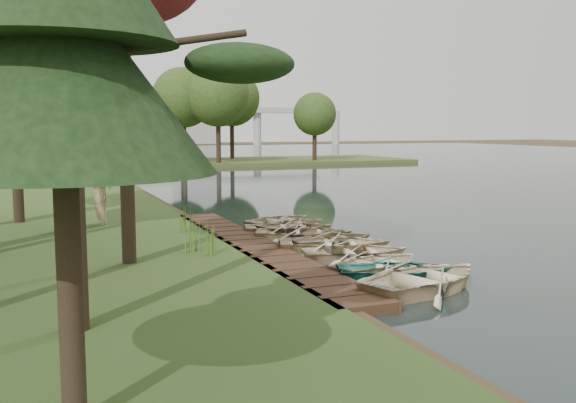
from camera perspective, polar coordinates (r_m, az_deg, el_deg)
name	(u,v)px	position (r m, az deg, el deg)	size (l,w,h in m)	color
ground	(298,250)	(22.08, 0.86, -4.29)	(300.00, 300.00, 0.00)	#3D2F1D
water	(546,179)	(55.58, 21.95, 1.87)	(130.00, 200.00, 0.05)	black
boardwalk	(253,248)	(21.50, -3.09, -4.19)	(1.60, 16.00, 0.30)	#372215
peninsula	(191,163)	(72.00, -8.64, 3.42)	(50.00, 14.00, 0.45)	#3D4920
far_trees	(159,106)	(71.24, -11.37, 8.32)	(45.60, 5.60, 8.80)	black
bridge	(134,113)	(141.55, -13.51, 7.64)	(95.90, 4.00, 8.60)	#A5A5A0
building_a	(194,108)	(164.61, -8.39, 8.25)	(10.00, 8.00, 18.00)	#A5A5A0
building_b	(45,119)	(165.05, -20.77, 6.85)	(8.00, 8.00, 12.00)	#A5A5A0
rowboat_0	(426,275)	(16.72, 12.15, -6.40)	(2.82, 3.95, 0.82)	beige
rowboat_1	(397,268)	(17.77, 9.65, -5.82)	(2.30, 3.22, 0.67)	teal
rowboat_2	(379,261)	(18.61, 8.06, -5.23)	(2.29, 3.21, 0.66)	beige
rowboat_3	(356,249)	(20.11, 6.08, -4.26)	(2.41, 3.37, 0.70)	beige
rowboat_4	(335,241)	(21.24, 4.21, -3.55)	(2.66, 3.73, 0.77)	beige
rowboat_5	(333,237)	(22.38, 4.04, -3.17)	(2.28, 3.19, 0.66)	beige
rowboat_6	(304,231)	(23.40, 1.40, -2.63)	(2.54, 3.56, 0.74)	beige
rowboat_7	(289,226)	(24.72, 0.09, -2.16)	(2.46, 3.44, 0.71)	beige
rowboat_8	(294,223)	(25.62, 0.53, -1.91)	(2.27, 3.18, 0.66)	beige
rowboat_9	(280,218)	(26.81, -0.73, -1.52)	(2.28, 3.19, 0.66)	beige
stored_rowboat	(104,218)	(26.44, -16.05, -1.38)	(2.19, 3.07, 0.63)	beige
pine_tree	(59,7)	(8.58, -19.72, 15.97)	(3.80, 3.80, 8.40)	black
reeds_0	(211,240)	(19.61, -6.85, -3.41)	(0.60, 0.60, 0.97)	#3F661E
reeds_1	(193,234)	(20.25, -8.48, -2.89)	(0.60, 0.60, 1.12)	#3F661E
reeds_2	(186,219)	(24.33, -9.09, -1.51)	(0.60, 0.60, 0.95)	#3F661E
reeds_3	(130,203)	(29.83, -13.84, -0.11)	(0.60, 0.60, 0.96)	#3F661E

